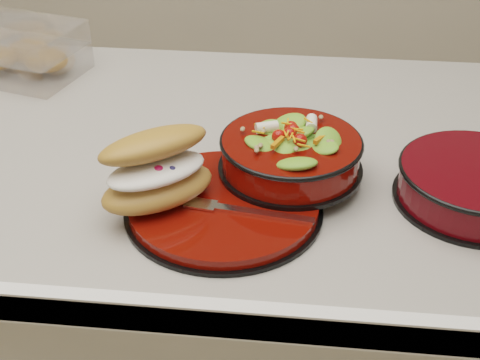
# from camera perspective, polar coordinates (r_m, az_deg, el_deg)

# --- Properties ---
(island_counter) EXTENTS (1.24, 0.74, 0.90)m
(island_counter) POSITION_cam_1_polar(r_m,az_deg,el_deg) (1.34, -1.40, -13.65)
(island_counter) COLOR white
(island_counter) RESTS_ON ground
(dinner_plate) EXTENTS (0.27, 0.27, 0.02)m
(dinner_plate) POSITION_cam_1_polar(r_m,az_deg,el_deg) (0.90, -1.36, -2.24)
(dinner_plate) COLOR black
(dinner_plate) RESTS_ON island_counter
(salad_bowl) EXTENTS (0.21, 0.21, 0.09)m
(salad_bowl) POSITION_cam_1_polar(r_m,az_deg,el_deg) (0.94, 4.37, 2.62)
(salad_bowl) COLOR black
(salad_bowl) RESTS_ON dinner_plate
(croissant) EXTENTS (0.18, 0.18, 0.10)m
(croissant) POSITION_cam_1_polar(r_m,az_deg,el_deg) (0.87, -7.05, 0.87)
(croissant) COLOR #A16931
(croissant) RESTS_ON dinner_plate
(fork) EXTENTS (0.17, 0.04, 0.00)m
(fork) POSITION_cam_1_polar(r_m,az_deg,el_deg) (0.87, 0.33, -2.63)
(fork) COLOR silver
(fork) RESTS_ON dinner_plate
(pastry_box) EXTENTS (0.25, 0.21, 0.09)m
(pastry_box) POSITION_cam_1_polar(r_m,az_deg,el_deg) (1.35, -18.29, 10.39)
(pastry_box) COLOR white
(pastry_box) RESTS_ON island_counter
(extra_bowl) EXTENTS (0.22, 0.22, 0.05)m
(extra_bowl) POSITION_cam_1_polar(r_m,az_deg,el_deg) (0.96, 19.52, -0.23)
(extra_bowl) COLOR black
(extra_bowl) RESTS_ON island_counter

